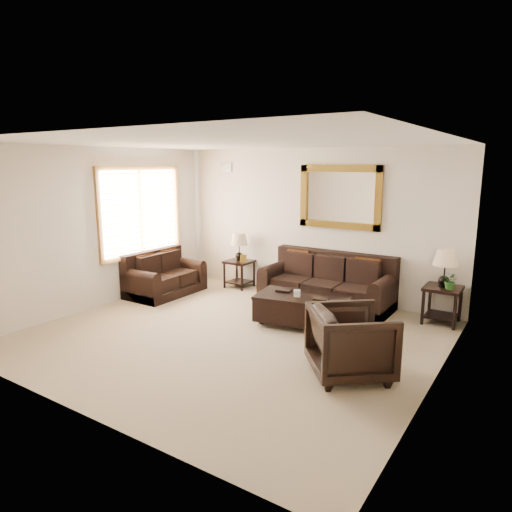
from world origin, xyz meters
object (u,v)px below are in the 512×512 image
Objects in this scene: sofa at (327,287)px; coffee_table at (303,307)px; loveseat at (163,278)px; end_table_right at (444,275)px; armchair at (351,339)px; end_table_left at (239,252)px.

coffee_table is at bearing -83.99° from sofa.
end_table_right is at bearing -76.43° from loveseat.
loveseat is 3.02m from coffee_table.
armchair is (1.23, -1.19, 0.15)m from coffee_table.
coffee_table is (-1.73, -1.27, -0.47)m from end_table_right.
end_table_right is 0.78× the size of coffee_table.
sofa reaches higher than loveseat.
sofa is 1.91× the size of end_table_right.
end_table_right reaches higher than end_table_left.
end_table_left reaches higher than loveseat.
sofa is at bearing -9.84° from armchair.
armchair reaches higher than loveseat.
end_table_right is 2.20m from coffee_table.
end_table_left is 2.48m from coffee_table.
end_table_right reaches higher than sofa.
end_table_left is (0.94, 1.16, 0.41)m from loveseat.
end_table_left is at bearing 13.32° from armchair.
sofa is 1.91m from end_table_right.
sofa is 2.49× the size of armchair.
sofa is at bearing -70.74° from loveseat.
end_table_right reaches higher than coffee_table.
coffee_table is at bearing -143.79° from end_table_right.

